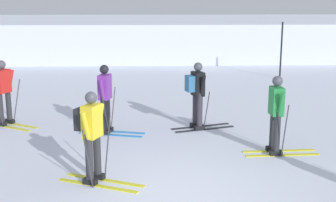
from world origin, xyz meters
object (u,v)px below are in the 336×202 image
(skier_black, at_px, (197,92))
(trail_marker_pole, at_px, (281,51))
(skier_green, at_px, (276,113))
(skier_yellow, at_px, (91,132))
(skier_red, at_px, (4,91))
(skier_purple, at_px, (105,97))

(skier_black, distance_m, trail_marker_pole, 8.04)
(skier_black, relative_size, skier_green, 1.00)
(skier_yellow, xyz_separation_m, trail_marker_pole, (6.19, 10.37, 0.17))
(skier_yellow, relative_size, skier_red, 1.00)
(skier_black, bearing_deg, trail_marker_pole, 60.33)
(skier_green, relative_size, trail_marker_pole, 0.76)
(skier_yellow, xyz_separation_m, skier_black, (2.21, 3.39, -0.00))
(skier_purple, height_order, skier_green, same)
(skier_purple, xyz_separation_m, skier_green, (3.78, -1.62, 0.00))
(skier_yellow, xyz_separation_m, skier_red, (-2.75, 3.89, -0.04))
(trail_marker_pole, bearing_deg, skier_red, -144.10)
(skier_yellow, height_order, skier_black, same)
(skier_yellow, bearing_deg, skier_green, 21.25)
(skier_yellow, xyz_separation_m, skier_green, (3.73, 1.45, -0.04))
(skier_black, xyz_separation_m, skier_purple, (-2.26, -0.32, -0.04))
(skier_black, bearing_deg, skier_yellow, -123.17)
(skier_black, relative_size, trail_marker_pole, 0.76)
(skier_green, distance_m, trail_marker_pole, 9.25)
(skier_yellow, distance_m, skier_green, 4.00)
(skier_black, xyz_separation_m, skier_green, (1.52, -1.94, -0.04))
(skier_purple, relative_size, trail_marker_pole, 0.76)
(skier_yellow, distance_m, skier_purple, 3.07)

